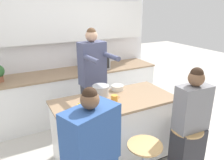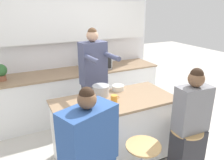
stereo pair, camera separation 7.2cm
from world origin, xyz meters
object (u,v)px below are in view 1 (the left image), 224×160
Objects in this scene: person_cooking at (93,87)px; banana_bunch at (80,106)px; fruit_bowl at (117,88)px; bar_stool_rightmost at (185,149)px; person_seated_near at (189,129)px; coffee_cup_near at (114,99)px; kitchen_island at (115,130)px; cooking_pot at (101,91)px; microwave at (96,61)px.

person_cooking is 11.00× the size of banana_bunch.
fruit_bowl reaches higher than banana_bunch.
bar_stool_rightmost is 0.46× the size of person_seated_near.
person_seated_near is at bearing -41.37° from coffee_cup_near.
banana_bunch reaches higher than kitchen_island.
kitchen_island is at bearing 133.63° from bar_stool_rightmost.
bar_stool_rightmost is 0.37× the size of person_cooking.
fruit_bowl is 0.75m from banana_bunch.
kitchen_island is at bearing -60.84° from cooking_pot.
fruit_bowl is at bearing -98.94° from microwave.
microwave is at bearing 81.06° from fruit_bowl.
kitchen_island is 0.58m from cooking_pot.
microwave is (0.19, 1.21, 0.10)m from fruit_bowl.
cooking_pot reaches higher than bar_stool_rightmost.
coffee_cup_near is 1.62m from microwave.
bar_stool_rightmost is at bearing -42.12° from coffee_cup_near.
person_cooking is 1.52m from person_seated_near.
microwave is at bearing 75.39° from kitchen_island.
bar_stool_rightmost is 5.71× the size of coffee_cup_near.
person_cooking reaches higher than fruit_bowl.
person_seated_near reaches higher than bar_stool_rightmost.
coffee_cup_near is 0.25× the size of microwave.
person_cooking is (-0.04, 0.63, 0.43)m from kitchen_island.
bar_stool_rightmost is 2.30m from microwave.
person_seated_near is 1.38m from banana_bunch.
person_seated_near is 4.61× the size of cooking_pot.
banana_bunch is at bearing -130.15° from person_cooking.
bar_stool_rightmost is 1.57m from person_cooking.
fruit_bowl reaches higher than kitchen_island.
cooking_pot reaches higher than banana_bunch.
coffee_cup_near is (0.00, -0.69, 0.08)m from person_cooking.
microwave is at bearing 100.57° from person_seated_near.
banana_bunch is at bearing -120.24° from microwave.
bar_stool_rightmost is 3.78× the size of fruit_bowl.
bar_stool_rightmost is 1.43× the size of microwave.
coffee_cup_near is at bearing -124.45° from fruit_bowl.
bar_stool_rightmost is (0.65, -0.68, -0.09)m from kitchen_island.
fruit_bowl is (0.20, 0.29, 0.50)m from kitchen_island.
person_cooking reaches higher than banana_bunch.
coffee_cup_near is at bearing 141.76° from person_seated_near.
banana_bunch is (-0.45, -0.64, 0.06)m from person_cooking.
person_seated_near is 2.25m from microwave.
kitchen_island is 2.40× the size of bar_stool_rightmost.
person_seated_near is 1.00m from coffee_cup_near.
banana_bunch is (-0.38, -0.21, -0.05)m from cooking_pot.
person_cooking reaches higher than cooking_pot.
coffee_cup_near reaches higher than banana_bunch.
kitchen_island is 0.94m from bar_stool_rightmost.
fruit_bowl is 1.23m from microwave.
person_seated_near is at bearing -45.52° from kitchen_island.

